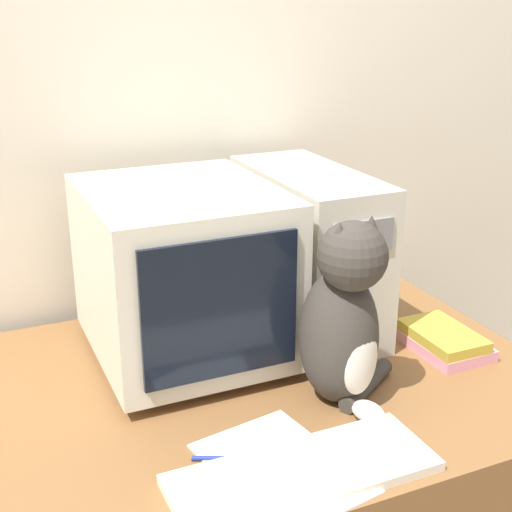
{
  "coord_description": "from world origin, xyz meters",
  "views": [
    {
      "loc": [
        -0.48,
        -0.78,
        1.5
      ],
      "look_at": [
        0.07,
        0.46,
        1.01
      ],
      "focal_mm": 50.0,
      "sensor_mm": 36.0,
      "label": 1
    }
  ],
  "objects_px": {
    "crt_monitor": "(183,272)",
    "cat": "(344,321)",
    "book_stack": "(445,341)",
    "pen": "(235,458)",
    "computer_tower": "(308,250)",
    "keyboard": "(303,472)"
  },
  "relations": [
    {
      "from": "book_stack",
      "to": "pen",
      "type": "bearing_deg",
      "value": -162.88
    },
    {
      "from": "computer_tower",
      "to": "cat",
      "type": "xyz_separation_m",
      "value": [
        -0.11,
        -0.35,
        -0.02
      ]
    },
    {
      "from": "cat",
      "to": "book_stack",
      "type": "distance_m",
      "value": 0.37
    },
    {
      "from": "cat",
      "to": "computer_tower",
      "type": "bearing_deg",
      "value": 62.2
    },
    {
      "from": "crt_monitor",
      "to": "cat",
      "type": "bearing_deg",
      "value": -55.34
    },
    {
      "from": "computer_tower",
      "to": "pen",
      "type": "relative_size",
      "value": 3.35
    },
    {
      "from": "computer_tower",
      "to": "cat",
      "type": "relative_size",
      "value": 1.23
    },
    {
      "from": "cat",
      "to": "pen",
      "type": "height_order",
      "value": "cat"
    },
    {
      "from": "book_stack",
      "to": "pen",
      "type": "height_order",
      "value": "book_stack"
    },
    {
      "from": "computer_tower",
      "to": "keyboard",
      "type": "relative_size",
      "value": 1.03
    },
    {
      "from": "crt_monitor",
      "to": "cat",
      "type": "distance_m",
      "value": 0.39
    },
    {
      "from": "keyboard",
      "to": "pen",
      "type": "xyz_separation_m",
      "value": [
        -0.09,
        0.09,
        -0.01
      ]
    },
    {
      "from": "crt_monitor",
      "to": "computer_tower",
      "type": "distance_m",
      "value": 0.33
    },
    {
      "from": "keyboard",
      "to": "cat",
      "type": "bearing_deg",
      "value": 45.56
    },
    {
      "from": "keyboard",
      "to": "cat",
      "type": "xyz_separation_m",
      "value": [
        0.18,
        0.18,
        0.17
      ]
    },
    {
      "from": "keyboard",
      "to": "book_stack",
      "type": "height_order",
      "value": "book_stack"
    },
    {
      "from": "crt_monitor",
      "to": "pen",
      "type": "bearing_deg",
      "value": -96.83
    },
    {
      "from": "crt_monitor",
      "to": "cat",
      "type": "relative_size",
      "value": 1.21
    },
    {
      "from": "crt_monitor",
      "to": "book_stack",
      "type": "height_order",
      "value": "crt_monitor"
    },
    {
      "from": "book_stack",
      "to": "crt_monitor",
      "type": "bearing_deg",
      "value": 157.33
    },
    {
      "from": "crt_monitor",
      "to": "book_stack",
      "type": "relative_size",
      "value": 2.38
    },
    {
      "from": "computer_tower",
      "to": "keyboard",
      "type": "bearing_deg",
      "value": -118.29
    }
  ]
}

